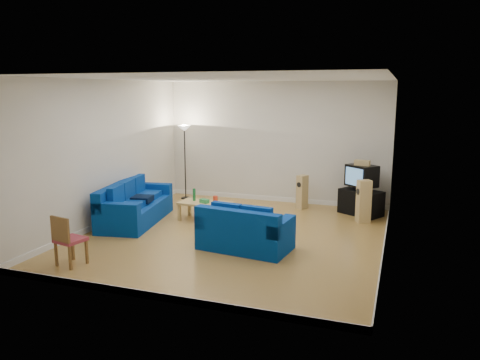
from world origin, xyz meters
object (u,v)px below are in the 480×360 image
(sofa_three_seat, at_px, (133,208))
(coffee_table, at_px, (205,204))
(sofa_loveseat, at_px, (244,233))
(tv_stand, at_px, (361,202))
(television, at_px, (362,176))

(sofa_three_seat, height_order, coffee_table, sofa_three_seat)
(sofa_loveseat, height_order, tv_stand, sofa_loveseat)
(sofa_three_seat, relative_size, coffee_table, 2.01)
(sofa_three_seat, distance_m, television, 5.44)
(coffee_table, bearing_deg, television, 27.87)
(coffee_table, bearing_deg, sofa_three_seat, -156.83)
(coffee_table, relative_size, television, 1.46)
(tv_stand, distance_m, television, 0.65)
(sofa_three_seat, distance_m, coffee_table, 1.64)
(sofa_three_seat, xyz_separation_m, coffee_table, (1.51, 0.65, 0.05))
(tv_stand, bearing_deg, sofa_loveseat, -88.20)
(sofa_three_seat, height_order, television, television)
(sofa_three_seat, xyz_separation_m, sofa_loveseat, (3.00, -0.97, -0.01))
(coffee_table, distance_m, tv_stand, 3.77)
(television, bearing_deg, coffee_table, -113.10)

